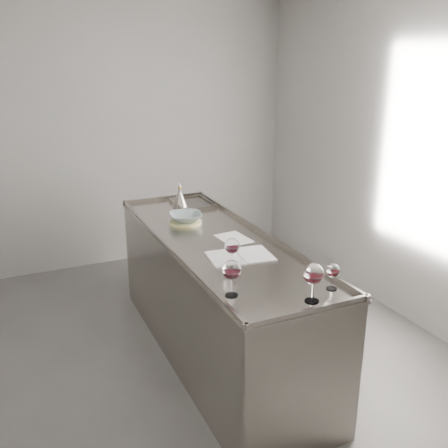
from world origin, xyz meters
name	(u,v)px	position (x,y,z in m)	size (l,w,h in m)	color
room_shell	(159,196)	(0.00, 0.00, 1.40)	(4.54, 5.04, 2.84)	#514E4C
counter	(216,299)	(0.50, 0.30, 0.47)	(0.77, 2.42, 0.97)	gray
wine_glass_left	(232,271)	(0.23, -0.54, 1.09)	(0.11, 0.11, 0.21)	white
wine_glass_middle	(232,247)	(0.40, -0.17, 1.07)	(0.09, 0.09, 0.18)	white
wine_glass_right	(313,275)	(0.59, -0.78, 1.10)	(0.11, 0.11, 0.22)	white
wine_glass_small	(333,271)	(0.78, -0.70, 1.05)	(0.08, 0.08, 0.16)	white
notebook	(240,256)	(0.52, -0.06, 0.95)	(0.44, 0.34, 0.02)	white
loose_paper_top	(234,238)	(0.63, 0.27, 0.94)	(0.19, 0.28, 0.00)	silver
loose_paper_under	(186,214)	(0.52, 0.97, 0.94)	(0.20, 0.28, 0.00)	white
trivet	(186,222)	(0.44, 0.75, 0.95)	(0.25, 0.25, 0.02)	beige
ceramic_bowl	(186,217)	(0.44, 0.75, 0.99)	(0.25, 0.25, 0.06)	#85989B
wine_funnel	(180,199)	(0.56, 1.22, 1.01)	(0.15, 0.15, 0.22)	#A1978F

